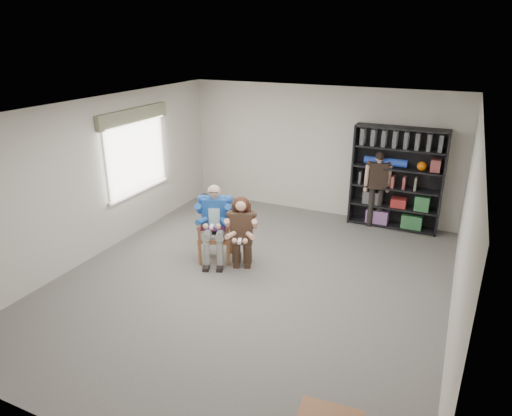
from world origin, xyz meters
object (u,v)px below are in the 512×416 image
at_px(seated_man, 215,223).
at_px(kneeling_woman, 242,234).
at_px(standing_man, 377,190).
at_px(armchair, 215,232).
at_px(bookshelf, 396,179).

height_order(seated_man, kneeling_woman, seated_man).
bearing_deg(kneeling_woman, standing_man, 37.24).
xyz_separation_m(armchair, seated_man, (0.00, 0.00, 0.16)).
xyz_separation_m(bookshelf, standing_man, (-0.35, -0.11, -0.24)).
relative_size(bookshelf, standing_man, 1.30).
bearing_deg(seated_man, standing_man, 28.14).
relative_size(armchair, standing_man, 0.67).
bearing_deg(bookshelf, standing_man, -162.10).
height_order(armchair, standing_man, standing_man).
bearing_deg(standing_man, bookshelf, -0.40).
bearing_deg(armchair, standing_man, 28.14).
relative_size(kneeling_woman, standing_man, 0.79).
height_order(seated_man, standing_man, standing_man).
bearing_deg(kneeling_woman, armchair, 146.48).
relative_size(seated_man, bookshelf, 0.67).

